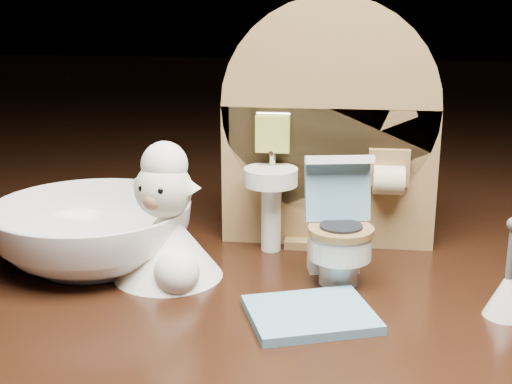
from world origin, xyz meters
TOP-DOWN VIEW (x-y plane):
  - backdrop_panel at (-0.00, 0.06)m, footprint 0.13×0.05m
  - toy_toilet at (0.01, 0.01)m, footprint 0.04×0.05m
  - bath_mat at (-0.00, -0.04)m, footprint 0.07×0.07m
  - toilet_brush at (0.09, -0.03)m, footprint 0.02×0.02m
  - plush_lamb at (-0.09, -0.00)m, footprint 0.06×0.06m
  - ceramic_bowl at (-0.13, 0.01)m, footprint 0.14×0.14m

SIDE VIEW (x-z plane):
  - bath_mat at x=0.00m, z-range 0.00..0.00m
  - toilet_brush at x=0.09m, z-range -0.01..0.04m
  - ceramic_bowl at x=-0.13m, z-range 0.00..0.04m
  - toy_toilet at x=0.01m, z-range -0.01..0.06m
  - plush_lamb at x=-0.09m, z-range -0.01..0.07m
  - backdrop_panel at x=0.00m, z-range -0.01..0.14m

